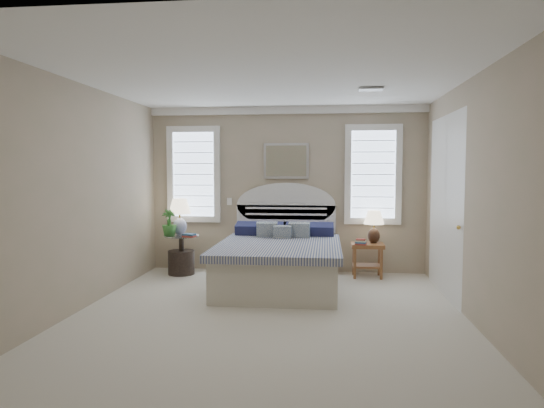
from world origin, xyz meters
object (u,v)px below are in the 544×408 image
Objects in this scene: side_table_left at (181,250)px; lamp_left at (180,212)px; bed at (280,259)px; lamp_right at (374,223)px; nightstand_right at (367,253)px; floor_pot at (181,262)px.

lamp_left is at bearing 120.65° from side_table_left.
bed is 1.75m from side_table_left.
lamp_right is at bearing 2.00° from lamp_left.
nightstand_right is (2.95, 0.10, -0.00)m from side_table_left.
bed reaches higher than nightstand_right.
side_table_left is (-1.65, 0.59, 0.00)m from bed.
lamp_right is at bearing 37.77° from nightstand_right.
nightstand_right is 0.48m from lamp_right.
nightstand_right is 1.26× the size of floor_pot.
floor_pot is 0.80m from lamp_left.
bed is 1.66m from lamp_right.
lamp_left reaches higher than nightstand_right.
lamp_left reaches higher than floor_pot.
floor_pot is at bearing -97.03° from side_table_left.
lamp_left is 1.15× the size of lamp_right.
bed is 4.43× the size of lamp_right.
bed is at bearing -151.18° from lamp_right.
bed is at bearing -19.27° from floor_pot.
lamp_left is at bearing -179.45° from nightstand_right.
lamp_right is (3.09, 0.11, -0.15)m from lamp_left.
side_table_left is 0.20m from floor_pot.
bed is 1.76m from floor_pot.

